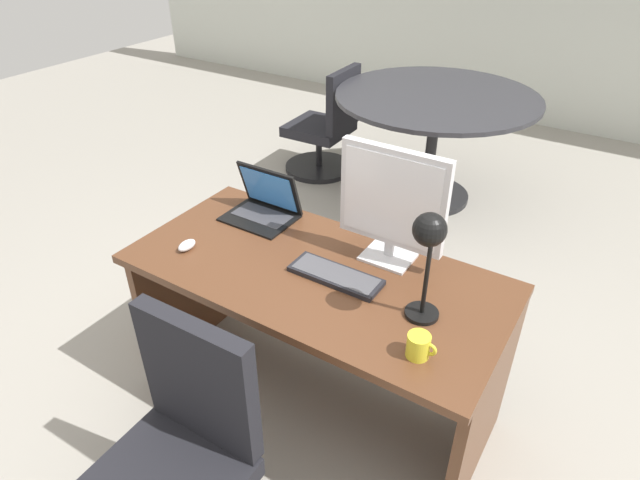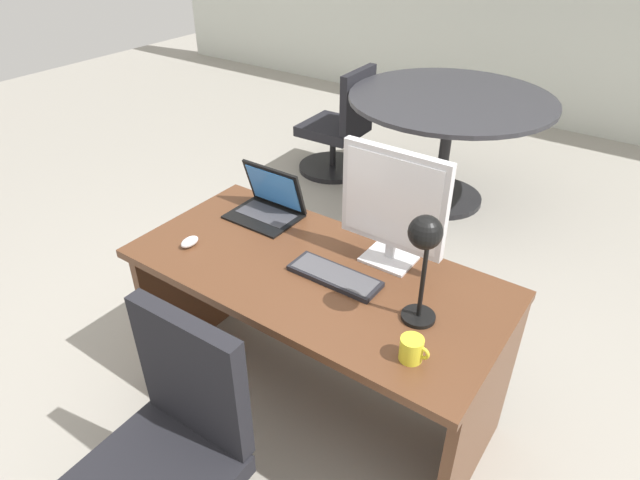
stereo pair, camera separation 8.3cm
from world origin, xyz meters
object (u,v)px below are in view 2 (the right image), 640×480
Objects in this scene: desk_lamp at (424,247)px; meeting_chair_near at (340,133)px; laptop at (270,200)px; monitor at (393,203)px; keyboard at (335,275)px; desk at (321,306)px; mouse at (190,242)px; office_chair at (170,471)px; coffee_mug at (412,349)px; meeting_table at (448,123)px.

desk_lamp is 0.49× the size of meeting_chair_near.
desk_lamp is at bearing -18.15° from laptop.
monitor is 1.30× the size of keyboard.
laptop reaches higher than keyboard.
monitor is 0.35m from keyboard.
desk is 3.56× the size of desk_lamp.
mouse is 2.36m from meeting_chair_near.
coffee_mug is at bearing 46.14° from office_chair.
coffee_mug is (0.44, -0.22, 0.03)m from keyboard.
monitor reaches higher than desk.
laptop is at bearing 154.50° from coffee_mug.
office_chair is at bearing -133.86° from coffee_mug.
meeting_table reaches higher than keyboard.
meeting_chair_near is at bearing 112.95° from office_chair.
office_chair is 3.08m from meeting_chair_near.
desk is 4.11× the size of keyboard.
laptop is 0.22× the size of meeting_table.
keyboard is (-0.11, -0.22, -0.25)m from monitor.
desk is 0.71m from desk_lamp.
desk is 0.85m from office_chair.
desk_lamp is 0.32m from coffee_mug.
mouse is 2.25m from meeting_table.
desk_lamp is at bearing -11.68° from desk.
office_chair is (-0.12, -0.79, -0.37)m from keyboard.
monitor reaches higher than coffee_mug.
desk is 0.64m from coffee_mug.
desk is at bearing -139.05° from monitor.
office_chair is (-0.23, -1.01, -0.63)m from monitor.
meeting_chair_near reaches higher than keyboard.
keyboard is 0.64m from mouse.
meeting_chair_near reaches higher than meeting_table.
desk_lamp reaches higher than meeting_chair_near.
monitor is 5.48× the size of mouse.
meeting_table is (-0.32, 2.87, 0.25)m from office_chair.
laptop is at bearing 155.34° from desk.
desk is 0.25m from keyboard.
mouse is (-0.62, -0.17, 0.01)m from keyboard.
office_chair is 2.90m from meeting_table.
office_chair reaches higher than mouse.
meeting_chair_near is (-0.70, 2.21, -0.41)m from mouse.
meeting_chair_near is at bearing 128.81° from desk_lamp.
monitor is 0.55× the size of meeting_chair_near.
coffee_mug is 2.46m from meeting_table.
meeting_chair_near reaches higher than desk.
laptop is at bearing -66.06° from meeting_chair_near.
coffee_mug reaches higher than meeting_table.
laptop is 0.96m from desk_lamp.
desk_lamp is at bearing 56.82° from office_chair.
monitor is 2.41m from meeting_chair_near.
laptop is 0.84× the size of keyboard.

